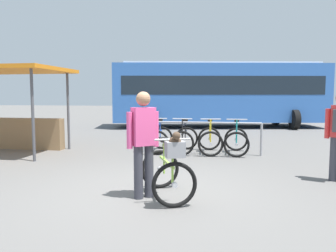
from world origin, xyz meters
The scene contains 10 objects.
ground_plane centered at (0.00, 0.00, 0.00)m, with size 80.00×80.00×0.00m, color #605E5B.
bike_rack_rail centered at (0.66, 3.59, 0.66)m, with size 3.21×0.16×0.88m.
racked_bike_blue centered at (-0.49, 3.81, 0.37)m, with size 0.69×1.11×0.97m.
racked_bike_black centered at (0.21, 3.79, 0.37)m, with size 0.72×1.12×0.97m.
racked_bike_yellow centered at (0.91, 3.76, 0.37)m, with size 0.70×1.11×0.97m.
racked_bike_teal centered at (1.61, 3.74, 0.37)m, with size 0.72×1.13×0.97m.
featured_bicycle centered at (0.32, -0.36, 0.49)m, with size 1.00×1.26×1.09m.
person_with_featured_bike centered at (-0.07, -0.32, 0.91)m, with size 0.44×0.37×1.64m.
bus_distant centered at (1.28, 11.21, 1.74)m, with size 10.27×4.40×3.08m.
market_stall centered at (-4.49, 3.41, 1.39)m, with size 3.19×2.43×2.30m.
Camera 1 is at (0.96, -5.29, 1.60)m, focal length 35.77 mm.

